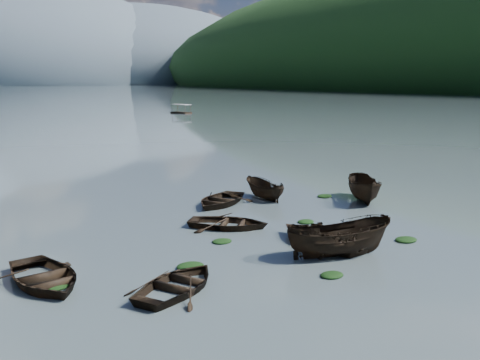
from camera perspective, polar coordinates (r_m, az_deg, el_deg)
ground_plane at (r=22.68m, az=16.22°, el=-9.84°), size 2400.00×2400.00×0.00m
haze_mtn_c at (r=927.38m, az=-21.99°, el=9.49°), size 520.00×520.00×260.00m
haze_mtn_d at (r=973.94m, az=-11.35°, el=10.08°), size 520.00×520.00×220.00m
rowboat_0 at (r=22.37m, az=-20.15°, el=-10.38°), size 3.92×5.11×0.98m
rowboat_1 at (r=20.60m, az=-6.56°, el=-11.60°), size 5.17×4.74×0.88m
rowboat_2 at (r=24.58m, az=10.46°, el=-7.96°), size 5.29×3.22×1.92m
rowboat_3 at (r=26.23m, az=8.61°, el=-6.70°), size 4.06×5.35×1.04m
rowboat_5 at (r=35.64m, az=13.09°, el=-2.19°), size 4.23×5.07×1.88m
rowboat_6 at (r=28.62m, az=-1.26°, el=-5.09°), size 5.22×5.18×0.89m
rowboat_7 at (r=33.83m, az=-2.15°, el=-2.61°), size 5.67×5.32×0.96m
rowboat_8 at (r=35.44m, az=2.57°, el=-1.99°), size 1.52×3.87×1.48m
weed_clump_0 at (r=22.82m, az=-5.32°, el=-9.31°), size 1.20×0.98×0.26m
weed_clump_1 at (r=22.12m, az=9.78°, el=-10.08°), size 1.00×0.80×0.22m
weed_clump_2 at (r=26.76m, az=12.10°, el=-6.47°), size 1.32×1.06×0.29m
weed_clump_3 at (r=29.79m, az=7.03°, el=-4.53°), size 0.96×0.81×0.21m
weed_clump_4 at (r=27.54m, az=17.28°, el=-6.22°), size 1.16×0.92×0.24m
weed_clump_5 at (r=21.85m, az=-19.02°, el=-10.81°), size 1.04×0.84×0.22m
weed_clump_6 at (r=26.13m, az=-1.94°, el=-6.65°), size 0.99×0.83×0.21m
weed_clump_7 at (r=36.36m, az=9.01°, el=-1.79°), size 1.05×0.84×0.23m
pontoon_right at (r=124.58m, az=-6.28°, el=7.09°), size 3.51×5.52×1.97m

